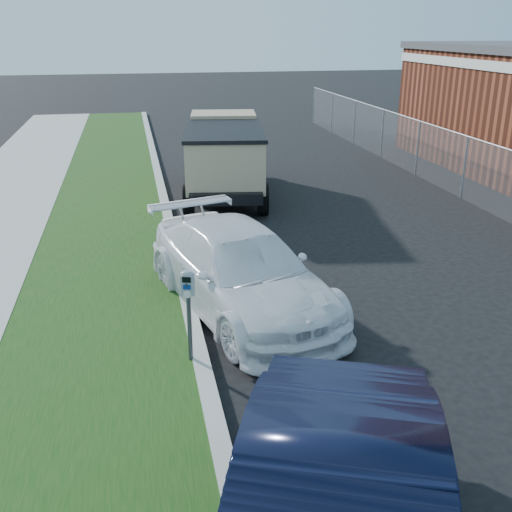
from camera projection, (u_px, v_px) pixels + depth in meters
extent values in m
plane|color=black|center=(349.00, 326.00, 10.07)|extent=(120.00, 120.00, 0.00)
cube|color=#989890|center=(184.00, 287.00, 11.38)|extent=(0.25, 50.00, 0.15)
cube|color=#133C10|center=(97.00, 295.00, 11.09)|extent=(3.00, 50.00, 0.13)
plane|color=slate|center=(464.00, 168.00, 17.28)|extent=(0.00, 30.00, 30.00)
cylinder|color=#959BA3|center=(468.00, 137.00, 16.96)|extent=(0.04, 30.00, 0.04)
cylinder|color=#959BA3|center=(464.00, 168.00, 17.28)|extent=(0.06, 0.06, 1.80)
cylinder|color=#959BA3|center=(418.00, 149.00, 20.03)|extent=(0.06, 0.06, 1.80)
cylinder|color=#959BA3|center=(382.00, 134.00, 22.77)|extent=(0.06, 0.06, 1.80)
cylinder|color=#959BA3|center=(355.00, 122.00, 25.51)|extent=(0.06, 0.06, 1.80)
cylinder|color=#959BA3|center=(332.00, 113.00, 28.25)|extent=(0.06, 0.06, 1.80)
cylinder|color=#959BA3|center=(314.00, 105.00, 31.00)|extent=(0.06, 0.06, 1.80)
cube|color=silver|center=(504.00, 67.00, 17.51)|extent=(0.06, 14.00, 0.30)
cylinder|color=#3F4247|center=(190.00, 328.00, 8.65)|extent=(0.08, 0.08, 1.02)
cube|color=gray|center=(188.00, 285.00, 8.40)|extent=(0.21, 0.17, 0.31)
ellipsoid|color=gray|center=(187.00, 275.00, 8.35)|extent=(0.22, 0.18, 0.12)
cube|color=black|center=(186.00, 280.00, 8.30)|extent=(0.12, 0.05, 0.08)
cube|color=navy|center=(187.00, 287.00, 8.35)|extent=(0.11, 0.04, 0.07)
cylinder|color=silver|center=(187.00, 295.00, 8.39)|extent=(0.11, 0.04, 0.11)
cube|color=#3F4247|center=(187.00, 285.00, 8.33)|extent=(0.04, 0.02, 0.05)
imported|color=white|center=(240.00, 269.00, 10.53)|extent=(3.31, 5.38, 1.46)
cube|color=black|center=(225.00, 175.00, 17.61)|extent=(2.64, 5.68, 0.30)
cube|color=tan|center=(224.00, 140.00, 19.19)|extent=(2.21, 1.81, 1.71)
cube|color=black|center=(223.00, 129.00, 19.07)|extent=(2.23, 1.83, 0.51)
cube|color=tan|center=(225.00, 156.00, 16.72)|extent=(2.54, 3.84, 1.37)
cube|color=black|center=(224.00, 131.00, 16.47)|extent=(2.64, 3.94, 0.10)
cube|color=black|center=(224.00, 158.00, 20.22)|extent=(2.05, 0.42, 0.26)
cylinder|color=black|center=(194.00, 168.00, 19.38)|extent=(0.39, 0.88, 0.85)
cylinder|color=black|center=(254.00, 167.00, 19.49)|extent=(0.39, 0.88, 0.85)
cylinder|color=black|center=(191.00, 186.00, 17.23)|extent=(0.39, 0.88, 0.85)
cylinder|color=black|center=(259.00, 185.00, 17.34)|extent=(0.39, 0.88, 0.85)
cylinder|color=black|center=(189.00, 200.00, 15.80)|extent=(0.39, 0.88, 0.85)
cylinder|color=black|center=(263.00, 199.00, 15.91)|extent=(0.39, 0.88, 0.85)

